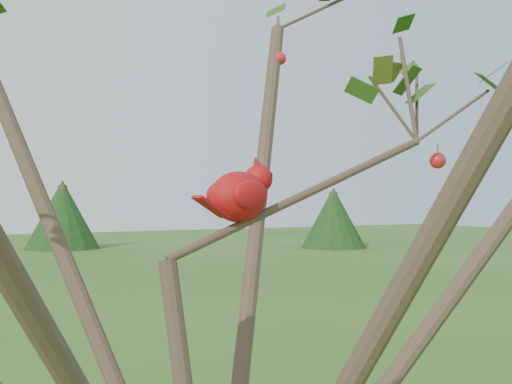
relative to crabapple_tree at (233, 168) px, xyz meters
The scene contains 2 objects.
crabapple_tree is the anchor object (origin of this frame).
cardinal 0.15m from the crabapple_tree, 54.90° to the left, with size 0.21×0.13×0.15m.
Camera 1 is at (-0.52, -1.04, 2.06)m, focal length 45.00 mm.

